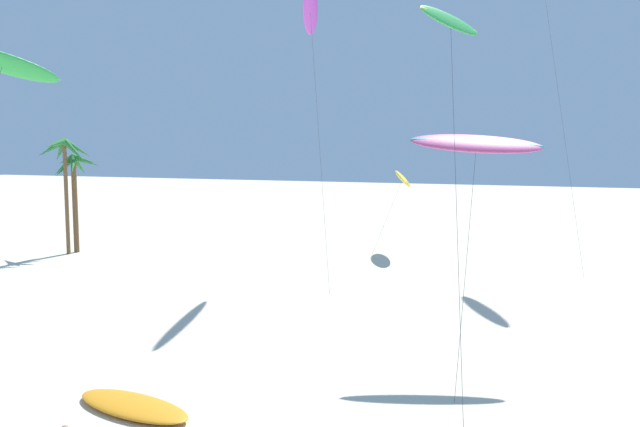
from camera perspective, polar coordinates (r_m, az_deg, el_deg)
name	(u,v)px	position (r m, az deg, el deg)	size (l,w,h in m)	color
palm_tree_0	(64,158)	(57.58, -21.49, 4.51)	(4.17, 4.64, 9.66)	brown
palm_tree_1	(74,173)	(58.40, -20.72, 3.30)	(4.52, 3.85, 8.30)	brown
flying_kite_0	(2,63)	(32.11, -26.05, 11.77)	(4.04, 9.24, 13.70)	green
flying_kite_2	(476,144)	(29.45, 13.53, 5.96)	(5.93, 8.39, 9.78)	#EA5193
flying_kite_3	(403,178)	(55.35, 7.24, 3.06)	(3.54, 8.27, 7.18)	yellow
flying_kite_5	(310,11)	(45.77, -0.84, 17.31)	(5.19, 9.14, 19.43)	purple
flying_kite_6	(451,22)	(28.30, 11.38, 16.15)	(3.30, 11.10, 14.69)	green
grounded_kite_2	(133,406)	(24.06, -16.05, -15.87)	(5.11, 2.69, 0.33)	orange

